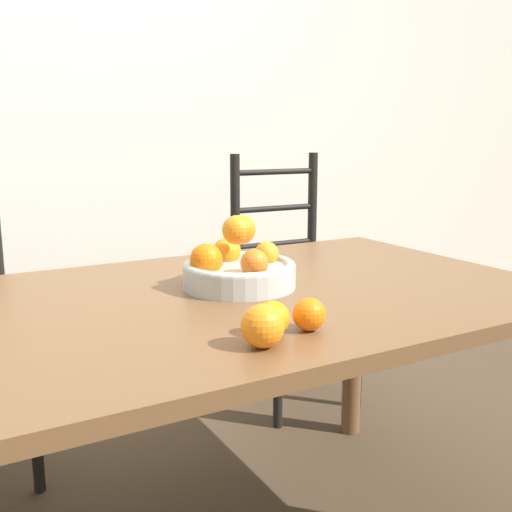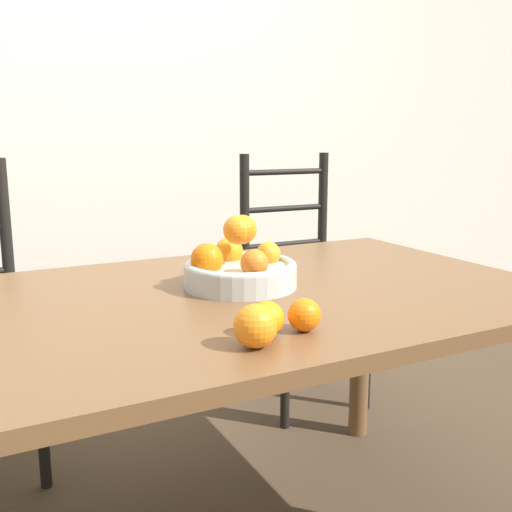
{
  "view_description": "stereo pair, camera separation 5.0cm",
  "coord_description": "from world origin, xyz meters",
  "px_view_note": "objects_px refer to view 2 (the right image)",
  "views": [
    {
      "loc": [
        -0.62,
        -1.24,
        1.11
      ],
      "look_at": [
        0.07,
        -0.04,
        0.83
      ],
      "focal_mm": 42.0,
      "sensor_mm": 36.0,
      "label": 1
    },
    {
      "loc": [
        -0.57,
        -1.27,
        1.11
      ],
      "look_at": [
        0.07,
        -0.04,
        0.83
      ],
      "focal_mm": 42.0,
      "sensor_mm": 36.0,
      "label": 2
    }
  ],
  "objects_px": {
    "orange_loose_2": "(267,318)",
    "chair_right": "(300,286)",
    "fruit_bowl": "(239,266)",
    "orange_loose_1": "(304,315)",
    "orange_loose_0": "(255,326)"
  },
  "relations": [
    {
      "from": "fruit_bowl",
      "to": "orange_loose_2",
      "type": "distance_m",
      "value": 0.38
    },
    {
      "from": "orange_loose_1",
      "to": "orange_loose_2",
      "type": "height_order",
      "value": "orange_loose_2"
    },
    {
      "from": "orange_loose_2",
      "to": "chair_right",
      "type": "height_order",
      "value": "chair_right"
    },
    {
      "from": "orange_loose_0",
      "to": "fruit_bowl",
      "type": "bearing_deg",
      "value": 67.83
    },
    {
      "from": "fruit_bowl",
      "to": "orange_loose_1",
      "type": "relative_size",
      "value": 4.31
    },
    {
      "from": "orange_loose_2",
      "to": "chair_right",
      "type": "bearing_deg",
      "value": 55.43
    },
    {
      "from": "orange_loose_0",
      "to": "chair_right",
      "type": "relative_size",
      "value": 0.08
    },
    {
      "from": "orange_loose_1",
      "to": "chair_right",
      "type": "bearing_deg",
      "value": 58.49
    },
    {
      "from": "orange_loose_1",
      "to": "orange_loose_2",
      "type": "bearing_deg",
      "value": 171.14
    },
    {
      "from": "fruit_bowl",
      "to": "orange_loose_2",
      "type": "height_order",
      "value": "fruit_bowl"
    },
    {
      "from": "fruit_bowl",
      "to": "orange_loose_2",
      "type": "relative_size",
      "value": 4.22
    },
    {
      "from": "orange_loose_0",
      "to": "orange_loose_2",
      "type": "distance_m",
      "value": 0.07
    },
    {
      "from": "fruit_bowl",
      "to": "orange_loose_2",
      "type": "bearing_deg",
      "value": -107.89
    },
    {
      "from": "orange_loose_1",
      "to": "chair_right",
      "type": "xyz_separation_m",
      "value": [
        0.68,
        1.11,
        -0.27
      ]
    },
    {
      "from": "orange_loose_0",
      "to": "orange_loose_2",
      "type": "bearing_deg",
      "value": 44.33
    }
  ]
}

